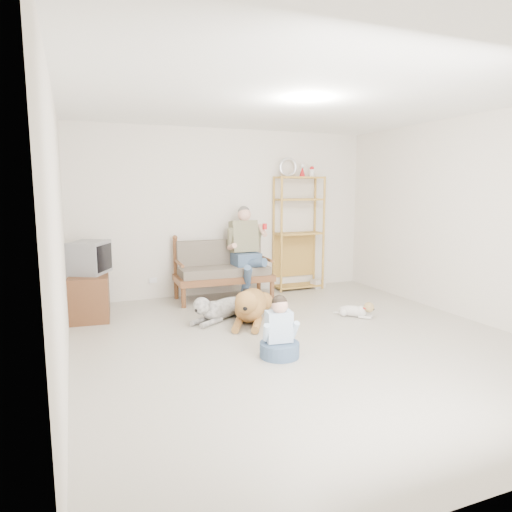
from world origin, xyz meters
name	(u,v)px	position (x,y,z in m)	size (l,w,h in m)	color
floor	(304,342)	(0.00, 0.00, 0.00)	(5.50, 5.50, 0.00)	beige
ceiling	(308,97)	(0.00, 0.00, 2.70)	(5.50, 5.50, 0.00)	white
wall_back	(227,212)	(0.00, 2.75, 1.35)	(5.00, 5.00, 0.00)	silver
wall_left	(59,233)	(-2.50, 0.00, 1.35)	(5.50, 5.50, 0.00)	silver
wall_right	(475,219)	(2.50, 0.00, 1.35)	(5.50, 5.50, 0.00)	silver
loveseat	(222,269)	(-0.22, 2.35, 0.49)	(1.52, 0.76, 0.95)	brown
man	(247,258)	(0.12, 2.13, 0.67)	(0.56, 0.80, 1.29)	#445A7C
etagere	(299,232)	(1.23, 2.55, 1.00)	(0.86, 0.38, 2.26)	gold
book_stack	(318,283)	(1.60, 2.50, 0.07)	(0.22, 0.16, 0.14)	white
tv_stand	(89,295)	(-2.23, 2.03, 0.30)	(0.58, 0.94, 0.60)	brown
crt_tv	(90,257)	(-2.19, 2.05, 0.82)	(0.62, 0.66, 0.44)	slate
wall_outlet	(153,280)	(-1.25, 2.73, 0.30)	(0.12, 0.02, 0.08)	white
golden_retriever	(250,305)	(-0.23, 1.09, 0.20)	(0.89, 1.54, 0.50)	#A8733A
shaggy_dog	(220,308)	(-0.60, 1.26, 0.15)	(1.07, 0.78, 0.37)	white
terrier	(358,310)	(1.17, 0.65, 0.09)	(0.44, 0.47, 0.22)	silver
child	(279,335)	(-0.45, -0.29, 0.24)	(0.42, 0.42, 0.66)	#445A7C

